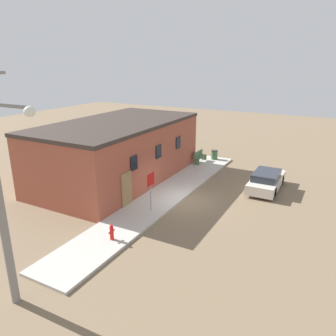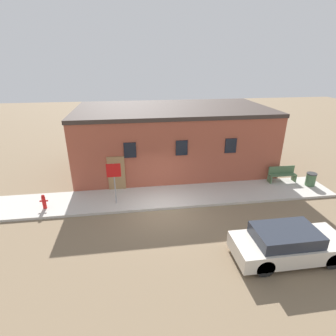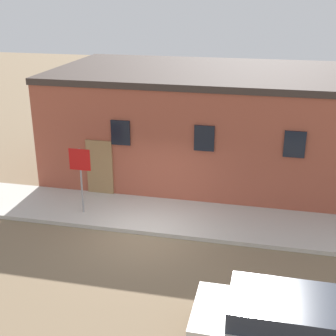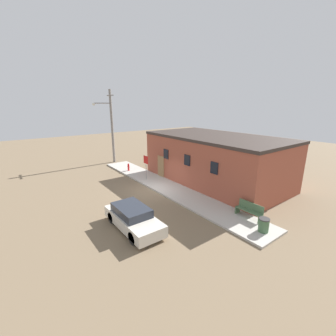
{
  "view_description": "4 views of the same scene",
  "coord_description": "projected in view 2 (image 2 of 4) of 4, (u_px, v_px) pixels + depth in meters",
  "views": [
    {
      "loc": [
        -17.29,
        -8.2,
        8.37
      ],
      "look_at": [
        0.42,
        1.3,
        1.85
      ],
      "focal_mm": 35.0,
      "sensor_mm": 36.0,
      "label": 1
    },
    {
      "loc": [
        -1.45,
        -11.8,
        7.36
      ],
      "look_at": [
        0.42,
        1.3,
        1.85
      ],
      "focal_mm": 28.0,
      "sensor_mm": 36.0,
      "label": 2
    },
    {
      "loc": [
        3.57,
        -12.64,
        7.36
      ],
      "look_at": [
        0.42,
        1.3,
        1.85
      ],
      "focal_mm": 50.0,
      "sensor_mm": 36.0,
      "label": 3
    },
    {
      "loc": [
        15.1,
        -9.62,
        7.06
      ],
      "look_at": [
        0.42,
        1.3,
        1.85
      ],
      "focal_mm": 24.0,
      "sensor_mm": 36.0,
      "label": 4
    }
  ],
  "objects": [
    {
      "name": "brick_building",
      "position": [
        172.0,
        138.0,
        18.58
      ],
      "size": [
        12.99,
        6.82,
        4.35
      ],
      "color": "#9E4C38",
      "rests_on": "ground"
    },
    {
      "name": "stop_sign",
      "position": [
        114.0,
        176.0,
        13.59
      ],
      "size": [
        0.74,
        0.06,
        2.3
      ],
      "color": "gray",
      "rests_on": "sidewalk"
    },
    {
      "name": "trash_bin",
      "position": [
        311.0,
        179.0,
        16.08
      ],
      "size": [
        0.59,
        0.59,
        0.8
      ],
      "color": "#426642",
      "rests_on": "sidewalk"
    },
    {
      "name": "ground_plane",
      "position": [
        164.0,
        210.0,
        13.8
      ],
      "size": [
        80.0,
        80.0,
        0.0
      ],
      "primitive_type": "plane",
      "color": "#7A664C"
    },
    {
      "name": "fire_hydrant",
      "position": [
        44.0,
        201.0,
        13.58
      ],
      "size": [
        0.4,
        0.19,
        0.79
      ],
      "color": "red",
      "rests_on": "sidewalk"
    },
    {
      "name": "sidewalk",
      "position": [
        161.0,
        197.0,
        14.96
      ],
      "size": [
        20.23,
        2.59,
        0.14
      ],
      "color": "#BCB7AD",
      "rests_on": "ground"
    },
    {
      "name": "bench",
      "position": [
        282.0,
        174.0,
        16.58
      ],
      "size": [
        1.74,
        0.44,
        0.99
      ],
      "color": "#4C6B47",
      "rests_on": "sidewalk"
    },
    {
      "name": "parked_car",
      "position": [
        288.0,
        244.0,
        10.28
      ],
      "size": [
        4.41,
        1.78,
        1.33
      ],
      "color": "black",
      "rests_on": "ground"
    }
  ]
}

